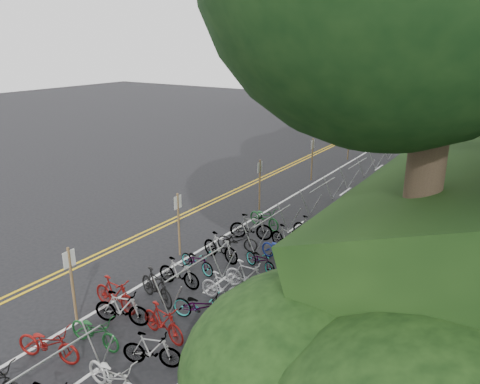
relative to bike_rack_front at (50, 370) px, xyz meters
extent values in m
plane|color=black|center=(-3.16, 2.52, -0.88)|extent=(120.00, 120.00, 0.00)
cube|color=gold|center=(-5.31, 12.52, -0.87)|extent=(0.12, 80.00, 0.01)
cube|color=gold|center=(-5.01, 12.52, -0.87)|extent=(0.12, 80.00, 0.01)
cube|color=silver|center=(-2.16, 12.52, -0.87)|extent=(0.12, 80.00, 0.01)
cube|color=silver|center=(2.04, 12.52, -0.87)|extent=(0.12, 80.00, 0.01)
cube|color=silver|center=(-0.06, 6.52, -0.87)|extent=(0.10, 1.60, 0.01)
cube|color=silver|center=(-0.06, 12.52, -0.87)|extent=(0.10, 1.60, 0.01)
cube|color=silver|center=(-0.06, 18.52, -0.87)|extent=(0.10, 1.60, 0.01)
cube|color=silver|center=(-0.06, 24.52, -0.87)|extent=(0.10, 1.60, 0.01)
cube|color=silver|center=(-0.06, 30.52, -0.87)|extent=(0.10, 1.60, 0.01)
cube|color=silver|center=(-0.06, 36.52, -0.87)|extent=(0.10, 1.60, 0.01)
cube|color=maroon|center=(2.54, 14.52, -0.83)|extent=(0.25, 28.00, 0.10)
cube|color=#382819|center=(3.24, 24.52, -0.80)|extent=(1.40, 44.00, 0.16)
ellipsoid|color=#284C19|center=(4.04, 5.52, 0.16)|extent=(2.00, 2.80, 1.60)
ellipsoid|color=#284C19|center=(4.84, 10.52, 0.67)|extent=(2.60, 3.64, 2.08)
ellipsoid|color=#284C19|center=(6.04, 16.52, 1.11)|extent=(2.20, 3.08, 1.76)
ellipsoid|color=#284C19|center=(4.64, 22.52, 0.68)|extent=(3.00, 4.20, 2.40)
ellipsoid|color=#284C19|center=(3.84, 8.52, 0.02)|extent=(1.80, 2.52, 1.44)
ellipsoid|color=black|center=(4.84, 3.02, 0.33)|extent=(5.28, 6.16, 3.52)
cylinder|color=#2D2319|center=(6.34, 5.52, 3.35)|extent=(0.82, 0.82, 6.06)
cylinder|color=#2D2319|center=(-12.16, 44.52, 2.15)|extent=(0.82, 0.82, 6.06)
ellipsoid|color=black|center=(-12.16, 44.52, 7.66)|extent=(8.28, 8.28, 7.87)
cylinder|color=#2D2319|center=(-9.16, 52.52, 1.92)|extent=(0.80, 0.80, 5.59)
ellipsoid|color=black|center=(-9.16, 52.52, 6.89)|extent=(7.25, 7.25, 6.88)
cylinder|color=#9B9C9D|center=(0.00, 0.00, 0.31)|extent=(0.05, 2.94, 0.05)
cylinder|color=#9B9C9D|center=(-0.28, 1.37, -0.28)|extent=(0.60, 0.04, 1.17)
cylinder|color=#9B9C9D|center=(0.28, 1.37, -0.28)|extent=(0.60, 0.04, 1.17)
cylinder|color=#9B9C9D|center=(-0.16, 5.52, 0.27)|extent=(0.05, 3.00, 0.05)
cylinder|color=#9B9C9D|center=(-0.44, 4.12, -0.30)|extent=(0.58, 0.04, 1.13)
cylinder|color=#9B9C9D|center=(0.12, 4.12, -0.30)|extent=(0.58, 0.04, 1.13)
cylinder|color=#9B9C9D|center=(-0.44, 6.92, -0.30)|extent=(0.58, 0.04, 1.13)
cylinder|color=#9B9C9D|center=(0.12, 6.92, -0.30)|extent=(0.58, 0.04, 1.13)
cylinder|color=#9B9C9D|center=(-0.16, 10.52, 0.27)|extent=(0.05, 3.00, 0.05)
cylinder|color=#9B9C9D|center=(-0.44, 9.12, -0.30)|extent=(0.58, 0.04, 1.13)
cylinder|color=#9B9C9D|center=(0.12, 9.12, -0.30)|extent=(0.58, 0.04, 1.13)
cylinder|color=#9B9C9D|center=(-0.44, 11.92, -0.30)|extent=(0.58, 0.04, 1.13)
cylinder|color=#9B9C9D|center=(0.12, 11.92, -0.30)|extent=(0.58, 0.04, 1.13)
cylinder|color=#9B9C9D|center=(-0.16, 15.52, 0.27)|extent=(0.05, 3.00, 0.05)
cylinder|color=#9B9C9D|center=(-0.44, 14.12, -0.30)|extent=(0.58, 0.04, 1.13)
cylinder|color=#9B9C9D|center=(0.12, 14.12, -0.30)|extent=(0.58, 0.04, 1.13)
cylinder|color=#9B9C9D|center=(-0.44, 16.92, -0.30)|extent=(0.58, 0.04, 1.13)
cylinder|color=#9B9C9D|center=(0.12, 16.92, -0.30)|extent=(0.58, 0.04, 1.13)
cylinder|color=#9B9C9D|center=(-0.16, 20.52, 0.27)|extent=(0.05, 3.00, 0.05)
cylinder|color=#9B9C9D|center=(-0.44, 19.12, -0.30)|extent=(0.58, 0.04, 1.13)
cylinder|color=#9B9C9D|center=(0.12, 19.12, -0.30)|extent=(0.58, 0.04, 1.13)
cylinder|color=#9B9C9D|center=(-0.44, 21.92, -0.30)|extent=(0.58, 0.04, 1.13)
cylinder|color=#9B9C9D|center=(0.12, 21.92, -0.30)|extent=(0.58, 0.04, 1.13)
cylinder|color=#9B9C9D|center=(-0.16, 25.52, 0.27)|extent=(0.05, 3.00, 0.05)
cylinder|color=#9B9C9D|center=(-0.44, 24.12, -0.30)|extent=(0.58, 0.04, 1.13)
cylinder|color=#9B9C9D|center=(0.12, 24.12, -0.30)|extent=(0.58, 0.04, 1.13)
cylinder|color=#9B9C9D|center=(-0.44, 26.92, -0.30)|extent=(0.58, 0.04, 1.13)
cylinder|color=#9B9C9D|center=(0.12, 26.92, -0.30)|extent=(0.58, 0.04, 1.13)
cylinder|color=brown|center=(-2.22, 2.39, 0.32)|extent=(0.08, 0.08, 2.38)
cube|color=silver|center=(-2.22, 2.39, 1.16)|extent=(0.02, 0.40, 0.50)
cylinder|color=brown|center=(-2.56, 7.52, 0.37)|extent=(0.08, 0.08, 2.50)
cube|color=silver|center=(-2.56, 7.52, 1.27)|extent=(0.02, 0.40, 0.50)
cylinder|color=brown|center=(-2.56, 13.52, 0.37)|extent=(0.08, 0.08, 2.50)
cube|color=silver|center=(-2.56, 13.52, 1.27)|extent=(0.02, 0.40, 0.50)
cylinder|color=brown|center=(-2.56, 19.52, 0.37)|extent=(0.08, 0.08, 2.50)
cube|color=silver|center=(-2.56, 19.52, 1.27)|extent=(0.02, 0.40, 0.50)
cylinder|color=brown|center=(-2.56, 25.52, 0.37)|extent=(0.08, 0.08, 2.50)
cube|color=silver|center=(-2.56, 25.52, 1.27)|extent=(0.02, 0.40, 0.50)
imported|color=maroon|center=(-1.72, 3.49, -0.34)|extent=(0.54, 1.79, 1.07)
imported|color=maroon|center=(-1.38, 0.89, -0.39)|extent=(1.11, 1.96, 0.97)
imported|color=beige|center=(0.97, 0.93, -0.39)|extent=(0.78, 1.89, 0.97)
imported|color=#144C1E|center=(-0.85, 1.93, -0.42)|extent=(0.71, 1.78, 0.92)
imported|color=slate|center=(1.01, 2.16, -0.40)|extent=(0.99, 1.63, 0.95)
imported|color=slate|center=(-0.99, 3.06, -0.36)|extent=(1.01, 1.79, 1.03)
imported|color=maroon|center=(0.47, 3.19, -0.37)|extent=(0.75, 1.75, 1.02)
imported|color=black|center=(-0.99, 4.51, -0.33)|extent=(1.01, 1.88, 1.09)
imported|color=slate|center=(0.83, 4.39, -0.39)|extent=(0.91, 1.92, 0.97)
imported|color=slate|center=(-1.03, 5.65, -0.38)|extent=(0.54, 1.68, 1.00)
imported|color=#9E9EA3|center=(0.74, 5.67, -0.39)|extent=(0.52, 1.62, 0.97)
imported|color=slate|center=(-1.15, 6.79, -0.45)|extent=(0.83, 1.70, 0.86)
imported|color=#9E9EA3|center=(1.02, 6.70, -0.37)|extent=(0.54, 1.70, 1.01)
imported|color=slate|center=(-0.99, 8.00, -0.34)|extent=(0.79, 1.83, 1.06)
imported|color=slate|center=(0.69, 8.11, -0.46)|extent=(1.06, 1.68, 0.84)
imported|color=black|center=(-0.94, 9.07, -0.44)|extent=(1.02, 1.75, 0.87)
imported|color=navy|center=(0.95, 9.11, -0.41)|extent=(0.94, 1.84, 0.92)
imported|color=slate|center=(-1.04, 10.27, -0.33)|extent=(1.07, 1.89, 1.09)
imported|color=slate|center=(0.68, 10.15, -0.38)|extent=(0.90, 1.72, 1.00)
imported|color=#144C1E|center=(-1.21, 11.66, -0.41)|extent=(1.10, 1.89, 0.94)
imported|color=slate|center=(1.01, 11.61, -0.39)|extent=(0.61, 1.67, 0.98)
camera|label=1|loc=(8.29, -4.98, 7.03)|focal=35.00mm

